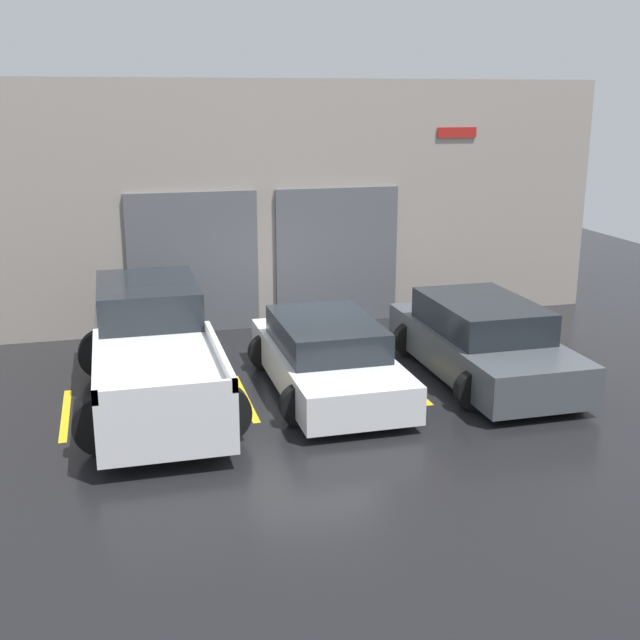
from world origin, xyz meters
The scene contains 9 objects.
ground_plane centered at (0.00, 0.00, 0.00)m, with size 28.00×28.00×0.00m, color black.
shophouse_building centered at (0.00, 3.29, 2.55)m, with size 14.68×0.68×5.16m.
pickup_truck centered at (-2.83, -0.87, 0.82)m, with size 2.48×5.29×1.73m.
sedan_white centered at (0.00, -1.14, 0.58)m, with size 2.22×4.32×1.22m.
sedan_side centered at (2.83, -1.14, 0.64)m, with size 2.27×4.57×1.36m.
parking_stripe_far_left centered at (-4.25, -1.17, 0.00)m, with size 0.12×2.20×0.01m, color gold.
parking_stripe_left centered at (-1.42, -1.17, 0.00)m, with size 0.12×2.20×0.01m, color gold.
parking_stripe_centre centered at (1.42, -1.17, 0.00)m, with size 0.12×2.20×0.01m, color gold.
parking_stripe_right centered at (4.25, -1.17, 0.00)m, with size 0.12×2.20×0.01m, color gold.
Camera 1 is at (-3.39, -13.46, 4.78)m, focal length 45.00 mm.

